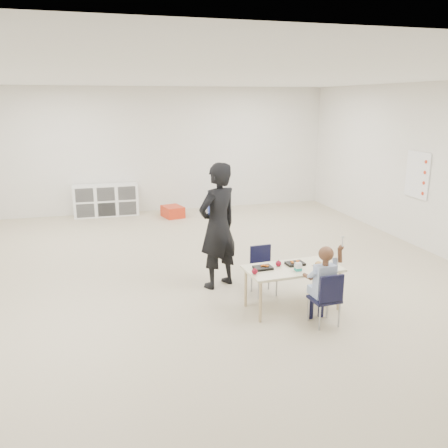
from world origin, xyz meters
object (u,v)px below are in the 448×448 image
object	(u,v)px
chair_near	(324,298)
cubby_shelf	(106,200)
table	(292,287)
adult	(218,226)
child	(325,283)

from	to	relation	value
chair_near	cubby_shelf	xyz separation A→B (m)	(-2.22, 6.12, 0.03)
table	adult	xyz separation A→B (m)	(-0.69, 0.95, 0.59)
table	adult	world-z (taller)	adult
table	child	bearing A→B (deg)	-73.64
child	adult	world-z (taller)	adult
chair_near	table	bearing A→B (deg)	106.36
child	cubby_shelf	distance (m)	6.51
cubby_shelf	chair_near	bearing A→B (deg)	-70.08
table	cubby_shelf	world-z (taller)	cubby_shelf
table	child	distance (m)	0.58
adult	chair_near	bearing A→B (deg)	93.60
child	table	bearing A→B (deg)	106.36
adult	child	bearing A→B (deg)	93.60
cubby_shelf	adult	bearing A→B (deg)	-73.95
chair_near	adult	distance (m)	1.78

